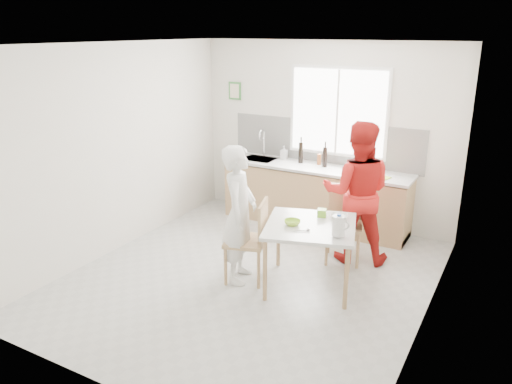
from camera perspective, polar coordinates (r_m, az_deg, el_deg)
ground at (r=6.08m, az=-0.62°, el=-9.74°), size 4.50×4.50×0.00m
room_shell at (r=5.51m, az=-0.68°, el=5.55°), size 4.50×4.50×4.50m
window at (r=7.41m, az=9.34°, el=9.03°), size 1.50×0.06×1.30m
backsplash at (r=7.58m, az=7.77°, el=5.65°), size 3.00×0.02×0.65m
picture_frame at (r=8.14m, az=-2.44°, el=11.47°), size 0.22×0.03×0.28m
kitchen_counter at (r=7.54m, az=6.67°, el=-0.75°), size 2.84×0.64×1.37m
dining_table at (r=5.66m, az=6.23°, el=-4.46°), size 1.23×1.23×0.76m
chair_left at (r=5.81m, az=-0.47°, el=-5.20°), size 0.57×0.57×0.99m
chair_far at (r=6.46m, az=10.07°, el=-3.12°), size 0.56×0.56×0.97m
person_white at (r=5.74m, az=-1.90°, el=-2.59°), size 0.55×0.68×1.63m
person_red at (r=6.34m, az=11.46°, el=-0.08°), size 1.04×0.91×1.80m
bowl_green at (r=5.59m, az=4.17°, el=-3.49°), size 0.23×0.23×0.06m
bowl_white at (r=5.84m, az=9.46°, el=-2.80°), size 0.26×0.26×0.05m
milk_jug at (r=5.30m, az=9.46°, el=-3.79°), size 0.19×0.13×0.24m
green_box at (r=5.87m, az=7.54°, el=-2.38°), size 0.12×0.12×0.09m
spoon at (r=5.43m, az=5.17°, el=-4.41°), size 0.14×0.11×0.01m
cutting_board at (r=6.99m, az=13.49°, el=1.71°), size 0.41×0.34×0.01m
wine_bottle_a at (r=7.53m, az=5.14°, el=4.52°), size 0.07×0.07×0.32m
wine_bottle_b at (r=7.35m, az=7.88°, el=4.00°), size 0.07×0.07×0.30m
jar_amber at (r=7.48m, az=7.23°, el=3.72°), size 0.06×0.06×0.16m
soap_bottle at (r=7.76m, az=3.21°, el=4.56°), size 0.10×0.10×0.21m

